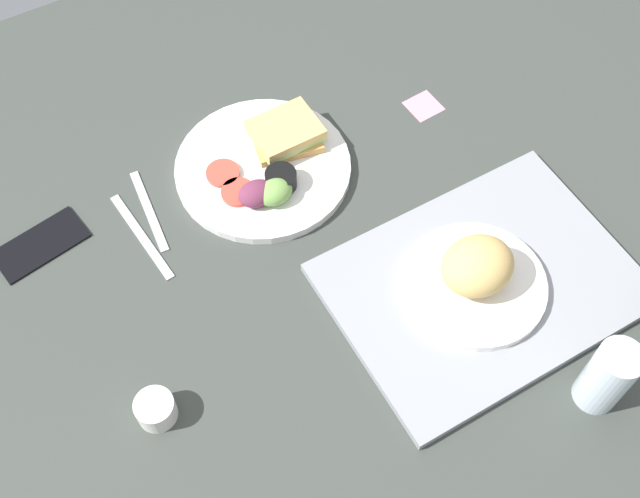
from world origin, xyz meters
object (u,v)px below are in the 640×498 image
at_px(serving_tray, 482,284).
at_px(knife, 141,236).
at_px(bread_plate_near, 476,274).
at_px(fork, 149,210).
at_px(espresso_cup, 156,409).
at_px(drinking_glass, 608,377).
at_px(cell_phone, 40,244).
at_px(sticky_note, 424,106).
at_px(plate_with_salad, 267,165).

relative_size(serving_tray, knife, 2.37).
bearing_deg(bread_plate_near, fork, -45.99).
bearing_deg(bread_plate_near, serving_tray, 168.27).
bearing_deg(espresso_cup, fork, -111.24).
xyz_separation_m(drinking_glass, cell_phone, (0.60, -0.63, -0.06)).
bearing_deg(fork, drinking_glass, 40.57).
bearing_deg(espresso_cup, sticky_note, -155.55).
height_order(serving_tray, cell_phone, serving_tray).
relative_size(fork, sticky_note, 3.04).
distance_m(drinking_glass, knife, 0.73).
bearing_deg(serving_tray, cell_phone, -36.18).
height_order(plate_with_salad, drinking_glass, drinking_glass).
relative_size(serving_tray, bread_plate_near, 2.08).
bearing_deg(plate_with_salad, fork, -6.65).
xyz_separation_m(bread_plate_near, plate_with_salad, (0.16, -0.36, -0.03)).
height_order(bread_plate_near, fork, bread_plate_near).
height_order(knife, sticky_note, knife).
xyz_separation_m(espresso_cup, cell_phone, (0.05, -0.35, -0.02)).
bearing_deg(knife, drinking_glass, 33.19).
bearing_deg(knife, plate_with_salad, 88.58).
bearing_deg(serving_tray, plate_with_salad, -63.64).
relative_size(bread_plate_near, cell_phone, 1.50).
bearing_deg(plate_with_salad, espresso_cup, 42.18).
xyz_separation_m(bread_plate_near, cell_phone, (0.54, -0.41, -0.04)).
bearing_deg(espresso_cup, knife, -108.69).
bearing_deg(drinking_glass, serving_tray, -81.11).
relative_size(drinking_glass, cell_phone, 0.90).
height_order(fork, knife, same).
bearing_deg(plate_with_salad, knife, 3.85).
relative_size(bread_plate_near, drinking_glass, 1.66).
relative_size(cell_phone, sticky_note, 2.57).
distance_m(drinking_glass, fork, 0.74).
distance_m(fork, sticky_note, 0.52).
distance_m(knife, sticky_note, 0.55).
height_order(plate_with_salad, fork, plate_with_salad).
bearing_deg(serving_tray, knife, -39.74).
xyz_separation_m(serving_tray, cell_phone, (0.56, -0.41, -0.00)).
bearing_deg(bread_plate_near, plate_with_salad, -65.57).
xyz_separation_m(plate_with_salad, espresso_cup, (0.33, 0.30, 0.00)).
distance_m(plate_with_salad, sticky_note, 0.31).
bearing_deg(fork, plate_with_salad, 89.21).
bearing_deg(sticky_note, espresso_cup, 24.45).
height_order(bread_plate_near, sticky_note, bread_plate_near).
bearing_deg(serving_tray, fork, -44.99).
bearing_deg(cell_phone, fork, 162.44).
height_order(bread_plate_near, espresso_cup, bread_plate_near).
bearing_deg(fork, serving_tray, 50.88).
distance_m(serving_tray, drinking_glass, 0.23).
distance_m(serving_tray, cell_phone, 0.69).
distance_m(plate_with_salad, drinking_glass, 0.62).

